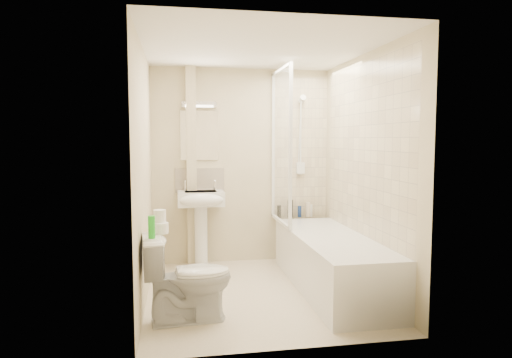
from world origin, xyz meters
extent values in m
plane|color=beige|center=(0.00, 0.00, 0.00)|extent=(2.50, 2.50, 0.00)
cube|color=beige|center=(0.00, 1.25, 1.20)|extent=(2.20, 0.02, 2.40)
cube|color=beige|center=(-1.10, 0.00, 1.20)|extent=(0.02, 2.50, 2.40)
cube|color=beige|center=(1.10, 0.00, 1.20)|extent=(0.02, 2.50, 2.40)
cube|color=white|center=(0.00, 0.00, 2.40)|extent=(2.20, 2.50, 0.02)
cube|color=beige|center=(0.75, 1.24, 1.42)|extent=(0.70, 0.01, 1.75)
cube|color=beige|center=(1.09, 0.00, 1.42)|extent=(0.01, 2.10, 1.75)
cube|color=beige|center=(-0.62, 1.19, 1.20)|extent=(0.12, 0.12, 2.40)
cube|color=beige|center=(-0.52, 1.24, 1.03)|extent=(0.60, 0.02, 0.30)
cube|color=white|center=(-0.52, 1.24, 1.58)|extent=(0.46, 0.01, 0.60)
cube|color=silver|center=(-0.52, 1.22, 1.95)|extent=(0.42, 0.07, 0.07)
cube|color=white|center=(0.75, 0.00, 0.28)|extent=(0.70, 2.10, 0.55)
cube|color=white|center=(0.75, 0.00, 0.49)|extent=(0.56, 1.96, 0.05)
cube|color=white|center=(0.40, 0.80, 1.45)|extent=(0.01, 0.90, 1.80)
cube|color=white|center=(0.40, 1.23, 1.45)|extent=(0.04, 0.04, 1.80)
cube|color=white|center=(0.40, 0.35, 1.45)|extent=(0.04, 0.04, 1.80)
cube|color=white|center=(0.40, 0.80, 2.33)|extent=(0.04, 0.90, 0.04)
cube|color=white|center=(0.40, 0.80, 0.57)|extent=(0.04, 0.90, 0.03)
cylinder|color=white|center=(0.75, 1.22, 1.55)|extent=(0.02, 0.02, 0.90)
cylinder|color=white|center=(0.75, 1.22, 1.10)|extent=(0.05, 0.05, 0.02)
cylinder|color=white|center=(0.75, 1.22, 2.00)|extent=(0.05, 0.05, 0.02)
cylinder|color=white|center=(0.75, 1.15, 2.03)|extent=(0.08, 0.11, 0.11)
cube|color=white|center=(0.75, 1.21, 1.17)|extent=(0.10, 0.05, 0.14)
cylinder|color=white|center=(0.73, 1.19, 1.60)|extent=(0.01, 0.13, 0.84)
cylinder|color=white|center=(-0.52, 1.08, 0.36)|extent=(0.16, 0.16, 0.73)
cube|color=white|center=(-0.52, 1.05, 0.83)|extent=(0.54, 0.42, 0.17)
ellipsoid|color=white|center=(-0.52, 0.88, 0.83)|extent=(0.54, 0.23, 0.17)
cube|color=silver|center=(-0.52, 1.05, 0.90)|extent=(0.37, 0.27, 0.04)
cylinder|color=white|center=(-0.70, 1.16, 0.97)|extent=(0.03, 0.03, 0.10)
cylinder|color=white|center=(-0.34, 1.16, 0.97)|extent=(0.03, 0.03, 0.10)
sphere|color=white|center=(-0.70, 1.16, 1.03)|extent=(0.04, 0.04, 0.04)
sphere|color=white|center=(-0.34, 1.16, 1.03)|extent=(0.04, 0.04, 0.04)
cylinder|color=black|center=(0.46, 1.16, 0.63)|extent=(0.05, 0.05, 0.16)
cylinder|color=black|center=(0.61, 1.16, 0.66)|extent=(0.07, 0.07, 0.22)
cylinder|color=navy|center=(0.73, 1.16, 0.62)|extent=(0.05, 0.05, 0.14)
cylinder|color=beige|center=(0.84, 1.16, 0.64)|extent=(0.07, 0.07, 0.19)
cylinder|color=silver|center=(0.87, 1.16, 0.63)|extent=(0.05, 0.05, 0.16)
imported|color=white|center=(-0.72, -0.58, 0.37)|extent=(0.54, 0.80, 0.75)
cylinder|color=white|center=(-0.93, -0.52, 0.79)|extent=(0.12, 0.12, 0.09)
cylinder|color=white|center=(-0.95, -0.47, 0.89)|extent=(0.10, 0.10, 0.10)
cylinder|color=green|center=(-1.00, -0.70, 0.84)|extent=(0.06, 0.06, 0.18)
camera|label=1|loc=(-0.80, -4.37, 1.53)|focal=32.00mm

